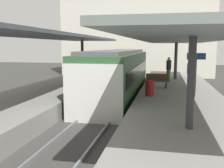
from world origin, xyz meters
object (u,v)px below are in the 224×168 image
object	(u,v)px
litter_bin	(150,88)
passenger_near_bench	(190,74)
passenger_mid_platform	(169,69)
platform_bench	(157,80)
commuter_train	(118,74)
platform_sign	(196,65)

from	to	relation	value
litter_bin	passenger_near_bench	world-z (taller)	passenger_near_bench
litter_bin	passenger_mid_platform	xyz separation A→B (m)	(1.01, 5.79, 0.52)
platform_bench	passenger_mid_platform	bearing A→B (deg)	76.34
platform_bench	passenger_near_bench	bearing A→B (deg)	5.17
commuter_train	litter_bin	size ratio (longest dim) A/B	15.08
platform_bench	passenger_near_bench	xyz separation A→B (m)	(1.95, 0.18, 0.43)
passenger_near_bench	platform_bench	bearing A→B (deg)	-174.83
passenger_mid_platform	litter_bin	bearing A→B (deg)	-99.87
passenger_near_bench	platform_sign	bearing A→B (deg)	-89.81
platform_bench	litter_bin	distance (m)	2.86
commuter_train	platform_sign	bearing A→B (deg)	-34.34
passenger_near_bench	passenger_mid_platform	xyz separation A→B (m)	(-1.24, 2.76, 0.03)
platform_sign	platform_bench	bearing A→B (deg)	125.96
platform_bench	commuter_train	bearing A→B (deg)	171.59
platform_bench	passenger_near_bench	world-z (taller)	passenger_near_bench
platform_bench	passenger_near_bench	size ratio (longest dim) A/B	0.81
platform_sign	passenger_near_bench	bearing A→B (deg)	90.19
litter_bin	passenger_near_bench	xyz separation A→B (m)	(2.24, 3.02, 0.50)
platform_bench	passenger_mid_platform	size ratio (longest dim) A/B	0.79
commuter_train	passenger_near_bench	xyz separation A→B (m)	(4.50, -0.20, 0.17)
platform_sign	passenger_mid_platform	size ratio (longest dim) A/B	1.25
passenger_near_bench	passenger_mid_platform	distance (m)	3.03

